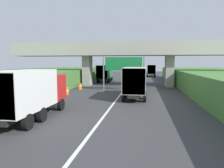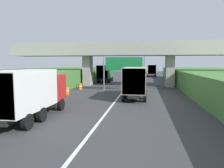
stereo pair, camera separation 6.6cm
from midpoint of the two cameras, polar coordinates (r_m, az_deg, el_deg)
lane_centre_stripe at (r=27.93m, az=2.85°, el=-2.18°), size 0.20×98.42×0.01m
overpass_bridge at (r=34.97m, az=4.19°, el=8.42°), size 40.00×4.80×7.34m
overhead_highway_sign at (r=28.89m, az=3.15°, el=5.08°), size 5.88×0.18×4.84m
truck_green at (r=42.68m, az=-1.99°, el=3.21°), size 2.44×7.30×3.44m
truck_white at (r=60.09m, az=10.77°, el=3.88°), size 2.44×7.30×3.44m
truck_yellow at (r=22.97m, az=6.37°, el=0.89°), size 2.44×7.30×3.44m
truck_red at (r=15.33m, az=-21.73°, el=-1.97°), size 2.44×7.30×3.44m
car_blue at (r=48.07m, az=7.45°, el=2.18°), size 1.86×4.10×1.72m
construction_barrel_2 at (r=17.27m, az=-25.54°, el=-6.25°), size 0.57×0.57×0.90m
construction_barrel_3 at (r=21.49m, az=-17.64°, el=-3.66°), size 0.57×0.57×0.90m
construction_barrel_4 at (r=26.04m, az=-12.60°, el=-1.89°), size 0.57×0.57×0.90m
construction_barrel_5 at (r=30.74m, az=-9.00°, el=-0.65°), size 0.57×0.57×0.90m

